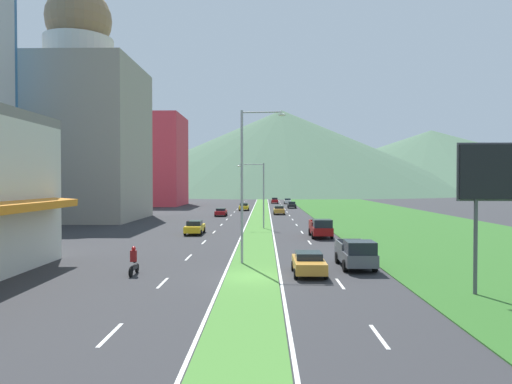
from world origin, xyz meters
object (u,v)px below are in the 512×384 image
(car_2, at_px, (221,212))
(car_7, at_px, (275,201))
(car_4, at_px, (288,201))
(car_5, at_px, (195,227))
(street_lamp_near, at_px, (246,177))
(pickup_truck_1, at_px, (321,228))
(street_lamp_mid, at_px, (260,190))
(motorcycle_rider, at_px, (134,263))
(car_0, at_px, (244,207))
(pickup_truck_0, at_px, (356,254))
(car_3, at_px, (292,205))
(car_6, at_px, (309,263))
(car_1, at_px, (279,210))

(car_2, distance_m, car_7, 48.13)
(car_4, relative_size, car_5, 1.01)
(street_lamp_near, distance_m, pickup_truck_1, 18.24)
(street_lamp_mid, distance_m, motorcycle_rider, 30.54)
(street_lamp_mid, relative_size, pickup_truck_1, 1.51)
(car_0, bearing_deg, street_lamp_mid, -174.39)
(car_2, height_order, pickup_truck_0, pickup_truck_0)
(street_lamp_mid, xyz_separation_m, pickup_truck_1, (6.45, -9.24, -3.82))
(pickup_truck_0, distance_m, pickup_truck_1, 17.48)
(car_0, relative_size, car_4, 0.98)
(car_3, height_order, car_4, car_3)
(car_7, bearing_deg, pickup_truck_0, 2.10)
(car_3, relative_size, car_5, 0.98)
(car_6, relative_size, pickup_truck_0, 0.79)
(street_lamp_near, xyz_separation_m, car_7, (3.99, 93.65, -5.40))
(street_lamp_mid, bearing_deg, car_6, -83.43)
(motorcycle_rider, bearing_deg, car_3, -10.70)
(car_2, bearing_deg, pickup_truck_1, -156.48)
(car_2, bearing_deg, car_0, -11.36)
(car_1, bearing_deg, car_7, 179.85)
(car_2, height_order, car_5, car_5)
(pickup_truck_1, bearing_deg, car_6, -8.98)
(street_lamp_mid, bearing_deg, car_2, 107.84)
(car_6, bearing_deg, street_lamp_near, -133.01)
(car_1, height_order, car_5, car_5)
(pickup_truck_1, bearing_deg, car_7, -177.64)
(car_7, relative_size, motorcycle_rider, 2.40)
(car_7, height_order, pickup_truck_0, pickup_truck_0)
(car_1, bearing_deg, pickup_truck_0, 3.90)
(car_0, relative_size, pickup_truck_1, 0.85)
(car_5, bearing_deg, pickup_truck_0, -145.66)
(street_lamp_near, xyz_separation_m, pickup_truck_1, (7.19, 15.93, -5.21))
(motorcycle_rider, bearing_deg, car_6, -88.34)
(car_6, height_order, pickup_truck_1, pickup_truck_1)
(street_lamp_near, bearing_deg, car_1, 85.66)
(car_0, bearing_deg, pickup_truck_1, -167.76)
(car_4, relative_size, motorcycle_rider, 2.34)
(motorcycle_rider, bearing_deg, street_lamp_near, -59.13)
(street_lamp_near, relative_size, street_lamp_mid, 1.34)
(car_0, bearing_deg, car_7, -12.59)
(car_3, bearing_deg, pickup_truck_1, -0.14)
(pickup_truck_1, bearing_deg, pickup_truck_0, 0.93)
(car_6, relative_size, car_7, 0.89)
(street_lamp_mid, xyz_separation_m, car_7, (3.25, 68.48, -4.00))
(pickup_truck_0, height_order, motorcycle_rider, pickup_truck_0)
(street_lamp_mid, height_order, motorcycle_rider, street_lamp_mid)
(car_2, bearing_deg, car_3, -28.85)
(car_1, distance_m, motorcycle_rider, 56.34)
(street_lamp_mid, relative_size, car_4, 1.74)
(car_1, xyz_separation_m, car_7, (0.11, 42.47, 0.03))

